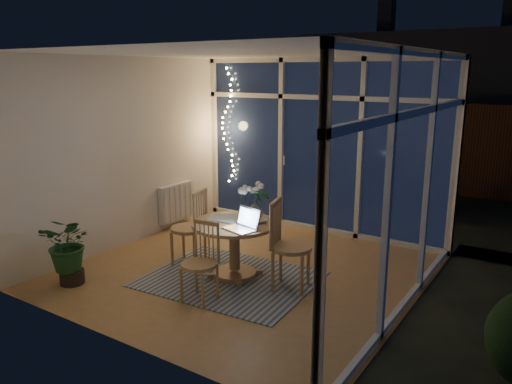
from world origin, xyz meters
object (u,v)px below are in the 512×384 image
flower_vase (255,211)px  potted_plant (70,252)px  chair_front (199,263)px  laptop (240,219)px  dining_table (235,250)px  chair_left (188,227)px  chair_right (291,245)px

flower_vase → potted_plant: size_ratio=0.28×
chair_front → potted_plant: size_ratio=1.14×
chair_front → flower_vase: size_ratio=4.14×
flower_vase → chair_front: bearing=-94.2°
laptop → flower_vase: size_ratio=1.68×
chair_front → laptop: laptop is taller
dining_table → chair_left: (-0.73, 0.02, 0.16)m
laptop → potted_plant: 2.00m
chair_front → flower_vase: flower_vase is taller
chair_front → laptop: (0.16, 0.53, 0.37)m
chair_right → chair_left: bearing=77.3°
flower_vase → potted_plant: flower_vase is taller
dining_table → chair_left: chair_left is taller
chair_front → chair_right: bearing=45.6°
chair_left → chair_front: (0.79, -0.75, -0.06)m
dining_table → laptop: (0.22, -0.19, 0.47)m
dining_table → flower_vase: (0.13, 0.25, 0.45)m
chair_right → potted_plant: (-2.19, -1.26, -0.14)m
chair_left → chair_front: size_ratio=1.14×
chair_left → potted_plant: (-0.74, -1.21, -0.12)m
dining_table → potted_plant: bearing=-141.0°
dining_table → laptop: size_ratio=2.83×
chair_left → laptop: chair_left is taller
chair_left → laptop: 1.02m
potted_plant → chair_right: bearing=29.9°
flower_vase → potted_plant: bearing=-138.0°
chair_front → potted_plant: (-1.53, -0.46, -0.05)m
dining_table → chair_right: chair_right is taller
potted_plant → dining_table: bearing=39.0°
chair_right → flower_vase: bearing=58.9°
chair_right → potted_plant: 2.53m
chair_front → laptop: bearing=68.8°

